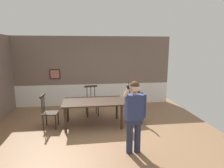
{
  "coord_description": "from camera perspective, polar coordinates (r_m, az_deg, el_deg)",
  "views": [
    {
      "loc": [
        -0.25,
        -4.79,
        2.3
      ],
      "look_at": [
        0.31,
        -0.46,
        1.47
      ],
      "focal_mm": 30.87,
      "sensor_mm": 36.0,
      "label": 1
    }
  ],
  "objects": [
    {
      "name": "person_figure",
      "position": [
        4.19,
        6.64,
        -8.62
      ],
      "size": [
        0.53,
        0.24,
        1.61
      ],
      "rotation": [
        0.0,
        0.0,
        3.24
      ],
      "color": "#282E49",
      "rests_on": "ground_plane"
    },
    {
      "name": "chair_by_doorway",
      "position": [
        5.88,
        -18.16,
        -7.85
      ],
      "size": [
        0.46,
        0.46,
        0.98
      ],
      "rotation": [
        0.0,
        0.0,
        4.65
      ],
      "color": "#2D2319",
      "rests_on": "ground_plane"
    },
    {
      "name": "chair_at_table_head",
      "position": [
        6.65,
        -6.01,
        -5.24
      ],
      "size": [
        0.5,
        0.5,
        1.01
      ],
      "rotation": [
        0.0,
        0.0,
        3.27
      ],
      "color": "#2D2319",
      "rests_on": "ground_plane"
    },
    {
      "name": "dining_table",
      "position": [
        5.73,
        -5.62,
        -5.77
      ],
      "size": [
        1.78,
        1.05,
        0.75
      ],
      "rotation": [
        0.0,
        0.0,
        0.02
      ],
      "color": "#38281E",
      "rests_on": "ground_plane"
    },
    {
      "name": "ground_plane",
      "position": [
        5.32,
        -4.14,
        -14.84
      ],
      "size": [
        6.77,
        6.77,
        0.0
      ],
      "primitive_type": "plane",
      "color": "#846042"
    },
    {
      "name": "chair_near_window",
      "position": [
        5.98,
        6.73,
        -6.98
      ],
      "size": [
        0.47,
        0.47,
        0.99
      ],
      "rotation": [
        0.0,
        0.0,
        1.71
      ],
      "color": "#2D2319",
      "rests_on": "ground_plane"
    },
    {
      "name": "room_back_partition",
      "position": [
        7.72,
        -5.55,
        3.41
      ],
      "size": [
        6.16,
        0.17,
        2.73
      ],
      "color": "#756056",
      "rests_on": "ground_plane"
    }
  ]
}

